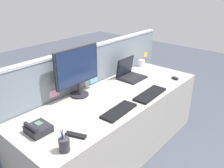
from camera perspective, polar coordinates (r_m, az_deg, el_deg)
The scene contains 13 objects.
ground_plane at distance 2.87m, azimuth 0.78°, elevation -15.60°, with size 10.00×10.00×0.00m, color #424751.
desk at distance 2.66m, azimuth 0.83°, elevation -9.69°, with size 2.24×0.79×0.71m, color #ADA89E.
cubicle_divider at distance 2.81m, azimuth -5.93°, elevation -2.55°, with size 2.67×0.08×1.16m.
desktop_monitor at distance 2.40m, azimuth -8.36°, elevation 3.67°, with size 0.55×0.19×0.51m.
laptop at distance 2.92m, azimuth 4.21°, elevation 2.64°, with size 0.31×0.27×0.25m.
desk_phone at distance 1.99m, azimuth -17.57°, elevation -10.26°, with size 0.17×0.18×0.10m.
keyboard_main at distance 2.18m, azimuth 1.71°, elevation -6.52°, with size 0.39×0.15×0.02m, color black.
keyboard_spare at distance 2.52m, azimuth 9.21°, elevation -2.44°, with size 0.44×0.16×0.02m, color black.
computer_mouse_right_hand at distance 2.99m, azimuth 15.04°, elevation 1.41°, with size 0.06×0.10×0.03m, color black.
pen_cup at distance 1.74m, azimuth -11.50°, elevation -14.19°, with size 0.08×0.08×0.18m.
cell_phone_white_slab at distance 3.18m, azimuth 9.45°, elevation 3.09°, with size 0.07×0.14×0.01m, color silver.
tv_remote at distance 1.89m, azimuth -8.77°, elevation -12.14°, with size 0.04×0.17×0.02m, color black.
coffee_mug at distance 3.35m, azimuth 7.20°, elevation 5.05°, with size 0.12×0.08×0.09m.
Camera 1 is at (-1.70, -1.42, 1.82)m, focal length 37.71 mm.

